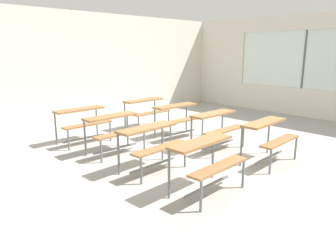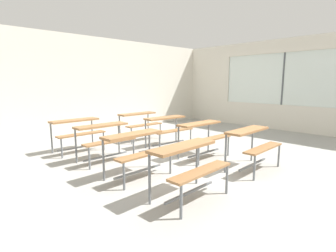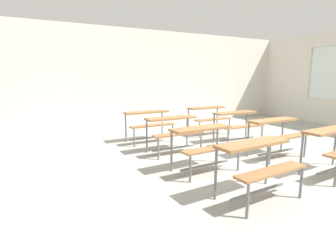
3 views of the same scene
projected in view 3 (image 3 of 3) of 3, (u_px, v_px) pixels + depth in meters
The scene contains 10 objects.
ground at pixel (264, 164), 4.92m from camera, with size 10.00×9.00×0.05m, color #9E9E99.
wall_back at pixel (158, 79), 8.53m from camera, with size 10.00×0.12×3.00m, color silver.
desk_bench_r0c0 at pixel (259, 157), 3.38m from camera, with size 1.13×0.64×0.74m.
desk_bench_r0c1 at pixel (336, 141), 4.23m from camera, with size 1.12×0.64×0.74m.
desk_bench_r1c0 at pixel (205, 138), 4.39m from camera, with size 1.12×0.64×0.74m.
desk_bench_r1c1 at pixel (277, 129), 5.18m from camera, with size 1.10×0.59×0.74m.
desk_bench_r2c0 at pixel (173, 126), 5.46m from camera, with size 1.10×0.60×0.74m.
desk_bench_r2c1 at pixel (238, 120), 6.25m from camera, with size 1.13×0.64×0.74m.
desk_bench_r3c0 at pixel (149, 119), 6.36m from camera, with size 1.11×0.60×0.74m.
desk_bench_r3c1 at pixel (209, 114), 7.25m from camera, with size 1.10×0.59×0.74m.
Camera 3 is at (-3.80, -3.30, 1.60)m, focal length 28.00 mm.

